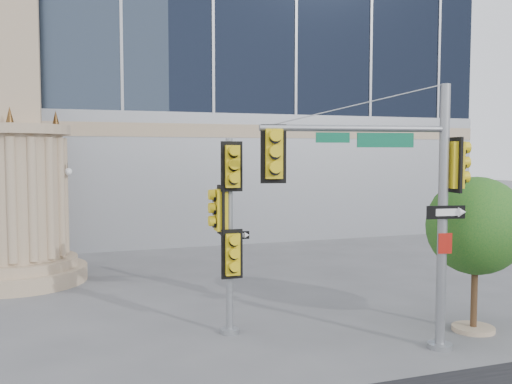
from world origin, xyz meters
name	(u,v)px	position (x,y,z in m)	size (l,w,h in m)	color
ground	(297,352)	(0.00, 0.00, 0.00)	(120.00, 120.00, 0.00)	#545456
monument	(12,112)	(-6.00, 9.00, 5.52)	(4.40, 4.40, 16.60)	tan
main_signal_pole	(398,187)	(1.99, -0.68, 3.51)	(4.35, 1.11, 5.66)	slate
secondary_signal_pole	(229,221)	(-1.04, 1.55, 2.67)	(0.77, 0.58, 4.55)	slate
street_tree	(477,230)	(4.56, -0.08, 2.41)	(2.35, 2.30, 3.67)	tan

